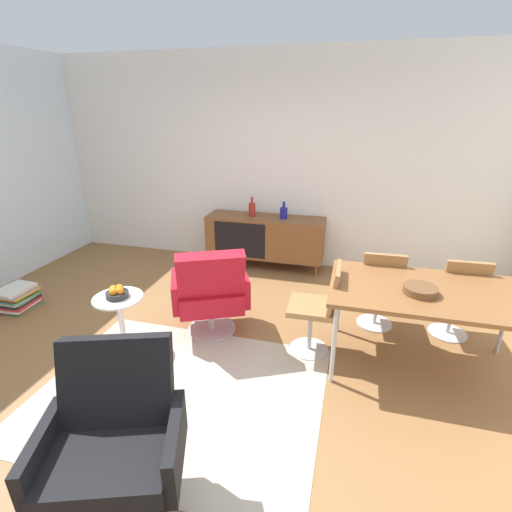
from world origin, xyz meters
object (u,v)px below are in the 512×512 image
wooden_bowl_on_table (420,290)px  dining_chair_back_left (380,286)px  side_table_round (121,316)px  vase_cobalt (284,213)px  dining_table (432,295)px  sideboard (265,237)px  lounge_chair_red (210,291)px  dining_chair_back_right (458,294)px  vase_sculptural_dark (252,209)px  dining_chair_near_window (318,306)px  armchair_black_shell (114,437)px  fruit_bowl (117,293)px  magazine_stack (18,298)px

wooden_bowl_on_table → dining_chair_back_left: dining_chair_back_left is taller
dining_chair_back_left → side_table_round: dining_chair_back_left is taller
dining_chair_back_left → vase_cobalt: bearing=134.1°
dining_table → wooden_bowl_on_table: bearing=-139.8°
sideboard → lounge_chair_red: size_ratio=1.69×
wooden_bowl_on_table → dining_chair_back_right: 0.85m
vase_sculptural_dark → dining_chair_back_right: (2.35, -1.25, -0.35)m
dining_chair_near_window → armchair_black_shell: (-0.90, -1.70, -0.00)m
vase_sculptural_dark → dining_table: (2.00, -1.81, -0.12)m
vase_cobalt → side_table_round: bearing=-115.9°
fruit_bowl → vase_cobalt: bearing=64.0°
dining_chair_back_right → armchair_black_shell: armchair_black_shell is taller
vase_cobalt → dining_chair_near_window: 1.96m
sideboard → fruit_bowl: bearing=-110.4°
magazine_stack → dining_chair_back_left: bearing=9.3°
dining_table → fruit_bowl: dining_table is taller
sideboard → armchair_black_shell: size_ratio=1.69×
lounge_chair_red → magazine_stack: size_ratio=2.37×
lounge_chair_red → fruit_bowl: 0.84m
side_table_round → vase_cobalt: bearing=64.1°
sideboard → magazine_stack: (-2.36, -1.88, -0.31)m
wooden_bowl_on_table → armchair_black_shell: (-1.68, -1.61, -0.30)m
dining_chair_back_right → vase_sculptural_dark: bearing=152.0°
vase_cobalt → dining_chair_back_left: (1.21, -1.25, -0.33)m
fruit_bowl → dining_chair_back_right: bearing=17.7°
vase_cobalt → dining_chair_back_right: (1.91, -1.25, -0.33)m
sideboard → wooden_bowl_on_table: size_ratio=6.15×
side_table_round → sideboard: bearing=69.6°
dining_chair_back_right → fruit_bowl: 3.14m
sideboard → dining_chair_back_left: 1.92m
wooden_bowl_on_table → fruit_bowl: size_ratio=1.30×
sideboard → dining_table: (1.81, -1.81, 0.26)m
magazine_stack → sideboard: bearing=38.5°
dining_chair_back_right → lounge_chair_red: (-2.27, -0.53, -0.00)m
vase_sculptural_dark → dining_table: size_ratio=0.16×
dining_chair_near_window → armchair_black_shell: size_ratio=0.90×
vase_sculptural_dark → dining_chair_back_right: vase_sculptural_dark is taller
dining_chair_back_left → dining_chair_near_window: 0.78m
sideboard → dining_chair_back_right: size_ratio=1.87×
side_table_round → armchair_black_shell: bearing=-56.9°
vase_cobalt → fruit_bowl: size_ratio=1.13×
vase_cobalt → dining_chair_back_left: 1.77m
sideboard → dining_chair_back_right: bearing=-29.9°
wooden_bowl_on_table → armchair_black_shell: bearing=-136.2°
fruit_bowl → magazine_stack: (-1.54, 0.33, -0.43)m
vase_sculptural_dark → dining_chair_near_window: size_ratio=0.31×
dining_chair_back_left → armchair_black_shell: (-1.44, -2.26, -0.00)m
dining_table → wooden_bowl_on_table: size_ratio=6.15×
lounge_chair_red → fruit_bowl: lounge_chair_red is taller
dining_chair_back_right → armchair_black_shell: (-2.14, -2.26, -0.00)m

